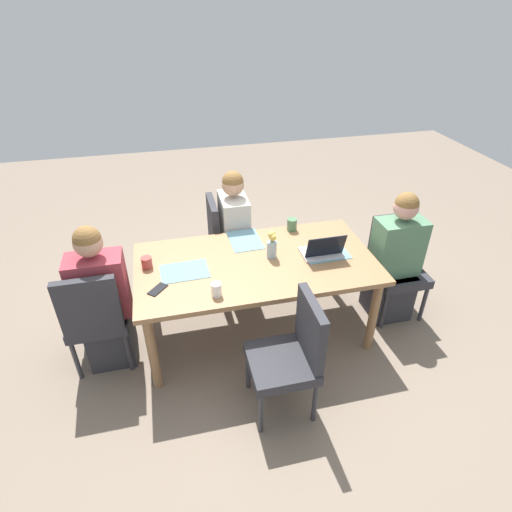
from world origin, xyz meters
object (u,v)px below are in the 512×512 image
at_px(laptop_head_left_left_near, 322,251).
at_px(coffee_mug_centre_left, 292,225).
at_px(chair_far_right_near, 292,351).
at_px(flower_vase, 272,245).
at_px(person_head_right_left_far, 104,305).
at_px(phone_black, 158,289).
at_px(coffee_mug_near_right, 216,289).
at_px(person_head_left_left_near, 394,264).
at_px(dining_table, 256,269).
at_px(chair_head_right_left_far, 95,315).
at_px(coffee_mug_near_left, 147,263).
at_px(person_near_left_mid, 235,238).
at_px(chair_head_left_left_near, 395,261).
at_px(chair_near_left_mid, 226,238).

xyz_separation_m(laptop_head_left_left_near, coffee_mug_centre_left, (0.11, -0.45, 0.01)).
bearing_deg(chair_far_right_near, flower_vase, -94.98).
height_order(person_head_right_left_far, phone_black, person_head_right_left_far).
bearing_deg(laptop_head_left_left_near, coffee_mug_near_right, 19.25).
xyz_separation_m(person_head_left_left_near, coffee_mug_near_right, (1.58, 0.33, 0.25)).
relative_size(chair_far_right_near, coffee_mug_near_right, 8.98).
height_order(person_head_left_left_near, coffee_mug_near_right, person_head_left_left_near).
bearing_deg(dining_table, chair_head_right_left_far, 4.29).
relative_size(person_head_left_left_near, coffee_mug_near_left, 13.28).
bearing_deg(person_head_right_left_far, person_head_left_left_near, 179.83).
relative_size(person_head_left_left_near, coffee_mug_centre_left, 10.98).
distance_m(person_near_left_mid, flower_vase, 0.78).
xyz_separation_m(person_head_left_left_near, flower_vase, (1.08, -0.06, 0.31)).
relative_size(chair_head_left_left_near, chair_head_right_left_far, 1.00).
xyz_separation_m(person_head_right_left_far, coffee_mug_near_right, (-0.82, 0.33, 0.25)).
xyz_separation_m(chair_far_right_near, laptop_head_left_left_near, (-0.47, -0.74, 0.27)).
bearing_deg(laptop_head_left_left_near, chair_far_right_near, 57.63).
xyz_separation_m(chair_head_left_left_near, person_head_right_left_far, (2.46, 0.07, 0.03)).
distance_m(person_head_left_left_near, coffee_mug_near_right, 1.64).
bearing_deg(coffee_mug_centre_left, chair_head_left_left_near, 156.82).
height_order(person_near_left_mid, phone_black, person_near_left_mid).
bearing_deg(coffee_mug_near_right, person_near_left_mid, -106.92).
height_order(chair_head_left_left_near, chair_head_right_left_far, same).
xyz_separation_m(person_head_left_left_near, chair_head_right_left_far, (2.46, 0.07, -0.03)).
height_order(chair_head_left_left_near, person_head_right_left_far, person_head_right_left_far).
bearing_deg(phone_black, dining_table, 145.98).
distance_m(chair_head_right_left_far, coffee_mug_near_left, 0.53).
xyz_separation_m(chair_head_right_left_far, laptop_head_left_left_near, (-1.78, -0.06, 0.27)).
xyz_separation_m(coffee_mug_near_right, phone_black, (0.40, -0.16, -0.05)).
height_order(person_head_left_left_near, chair_head_right_left_far, person_head_left_left_near).
bearing_deg(coffee_mug_near_right, phone_black, -21.34).
height_order(person_head_right_left_far, laptop_head_left_left_near, person_head_right_left_far).
height_order(person_head_left_left_near, coffee_mug_near_left, person_head_left_left_near).
distance_m(dining_table, person_near_left_mid, 0.74).
relative_size(chair_head_right_left_far, coffee_mug_near_left, 10.00).
bearing_deg(laptop_head_left_left_near, phone_black, 6.96).
distance_m(person_near_left_mid, coffee_mug_near_left, 1.04).
distance_m(chair_near_left_mid, laptop_head_left_left_near, 1.08).
bearing_deg(chair_head_left_left_near, flower_vase, 0.68).
bearing_deg(laptop_head_left_left_near, chair_head_right_left_far, 1.83).
bearing_deg(coffee_mug_near_left, flower_vase, 175.55).
height_order(chair_head_right_left_far, coffee_mug_centre_left, chair_head_right_left_far).
bearing_deg(chair_head_right_left_far, laptop_head_left_left_near, -178.17).
height_order(person_head_left_left_near, coffee_mug_centre_left, person_head_left_left_near).
distance_m(person_head_left_left_near, chair_near_left_mid, 1.56).
height_order(chair_far_right_near, coffee_mug_centre_left, chair_far_right_near).
bearing_deg(phone_black, person_head_left_left_near, 136.56).
relative_size(person_head_left_left_near, coffee_mug_near_right, 11.92).
bearing_deg(chair_near_left_mid, coffee_mug_near_right, 77.44).
relative_size(laptop_head_left_left_near, coffee_mug_near_left, 3.55).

